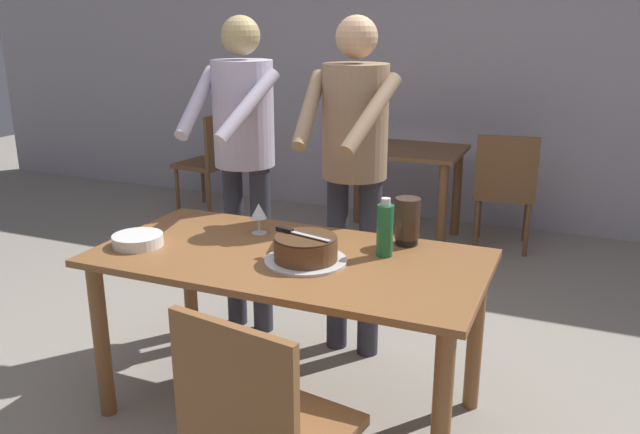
% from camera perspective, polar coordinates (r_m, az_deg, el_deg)
% --- Properties ---
extents(ground_plane, '(14.00, 14.00, 0.00)m').
position_cam_1_polar(ground_plane, '(3.07, -2.57, -16.57)').
color(ground_plane, gray).
extents(back_wall, '(10.00, 0.12, 2.70)m').
position_cam_1_polar(back_wall, '(5.63, 11.67, 13.20)').
color(back_wall, '#ADA8B2').
rests_on(back_wall, ground_plane).
extents(main_dining_table, '(1.64, 0.83, 0.75)m').
position_cam_1_polar(main_dining_table, '(2.77, -2.75, -5.50)').
color(main_dining_table, brown).
rests_on(main_dining_table, ground_plane).
extents(cake_on_platter, '(0.34, 0.34, 0.11)m').
position_cam_1_polar(cake_on_platter, '(2.63, -1.27, -2.95)').
color(cake_on_platter, silver).
rests_on(cake_on_platter, main_dining_table).
extents(cake_knife, '(0.27, 0.09, 0.02)m').
position_cam_1_polar(cake_knife, '(2.65, -2.50, -1.31)').
color(cake_knife, silver).
rests_on(cake_knife, cake_on_platter).
extents(plate_stack, '(0.22, 0.22, 0.05)m').
position_cam_1_polar(plate_stack, '(2.93, -15.79, -1.97)').
color(plate_stack, white).
rests_on(plate_stack, main_dining_table).
extents(wine_glass_near, '(0.08, 0.08, 0.14)m').
position_cam_1_polar(wine_glass_near, '(2.97, -5.43, 0.44)').
color(wine_glass_near, silver).
rests_on(wine_glass_near, main_dining_table).
extents(water_bottle, '(0.07, 0.07, 0.25)m').
position_cam_1_polar(water_bottle, '(2.69, 5.76, -1.10)').
color(water_bottle, '#1E6B38').
rests_on(water_bottle, main_dining_table).
extents(hurricane_lamp, '(0.11, 0.11, 0.21)m').
position_cam_1_polar(hurricane_lamp, '(2.84, 7.72, -0.35)').
color(hurricane_lamp, black).
rests_on(hurricane_lamp, main_dining_table).
extents(person_cutting_cake, '(0.47, 0.56, 1.72)m').
position_cam_1_polar(person_cutting_cake, '(3.17, 3.03, 5.71)').
color(person_cutting_cake, '#2D2D38').
rests_on(person_cutting_cake, ground_plane).
extents(person_standing_beside, '(0.46, 0.57, 1.72)m').
position_cam_1_polar(person_standing_beside, '(3.46, -6.78, 6.57)').
color(person_standing_beside, '#2D2D38').
rests_on(person_standing_beside, ground_plane).
extents(chair_near_side, '(0.51, 0.51, 0.90)m').
position_cam_1_polar(chair_near_side, '(2.10, -5.13, -18.09)').
color(chair_near_side, brown).
rests_on(chair_near_side, ground_plane).
extents(background_table, '(1.00, 0.70, 0.74)m').
position_cam_1_polar(background_table, '(5.12, 6.86, 4.31)').
color(background_table, brown).
rests_on(background_table, ground_plane).
extents(background_chair_0, '(0.49, 0.49, 0.90)m').
position_cam_1_polar(background_chair_0, '(5.94, -9.61, 5.13)').
color(background_chair_0, brown).
rests_on(background_chair_0, ground_plane).
extents(background_chair_1, '(0.49, 0.49, 0.90)m').
position_cam_1_polar(background_chair_1, '(5.03, 15.99, 2.54)').
color(background_chair_1, brown).
rests_on(background_chair_1, ground_plane).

